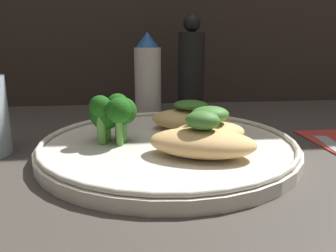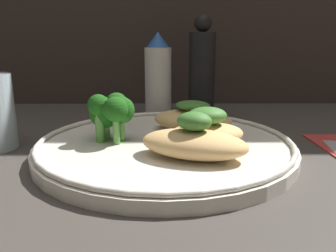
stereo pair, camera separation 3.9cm
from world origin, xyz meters
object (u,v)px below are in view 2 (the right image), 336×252
object	(u,v)px
plate	(168,145)
pepper_grinder	(204,71)
sauce_bottle	(160,77)
broccoli_bunch	(114,111)

from	to	relation	value
plate	pepper_grinder	size ratio (longest dim) A/B	1.73
plate	sauce_bottle	distance (cm)	22.14
plate	sauce_bottle	bearing A→B (deg)	93.44
plate	broccoli_bunch	xyz separation A→B (cm)	(-6.58, 0.59, 4.15)
plate	pepper_grinder	bearing A→B (deg)	72.69
broccoli_bunch	pepper_grinder	xyz separation A→B (cm)	(13.20, 20.62, 3.04)
plate	pepper_grinder	xyz separation A→B (cm)	(6.61, 21.21, 7.19)
pepper_grinder	plate	bearing A→B (deg)	-107.31
plate	sauce_bottle	size ratio (longest dim) A/B	2.07
broccoli_bunch	pepper_grinder	size ratio (longest dim) A/B	0.33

